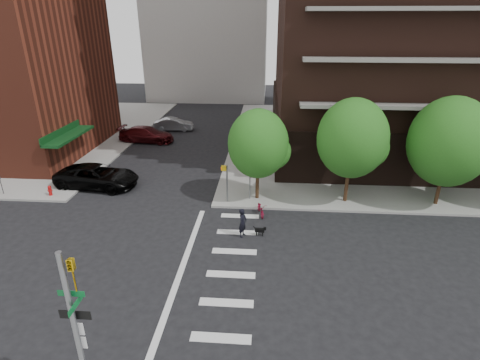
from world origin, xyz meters
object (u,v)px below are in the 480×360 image
parked_car_black (97,176)px  parked_car_silver (174,124)px  scooter (261,209)px  dog_walker (243,223)px  fire_hydrant (50,190)px  parked_car_maroon (146,134)px  traffic_signal (82,355)px

parked_car_black → parked_car_silver: size_ratio=1.38×
scooter → dog_walker: (-0.97, -2.68, 0.45)m
fire_hydrant → parked_car_maroon: 13.68m
traffic_signal → dog_walker: size_ratio=3.43×
traffic_signal → scooter: size_ratio=3.69×
parked_car_silver → dog_walker: size_ratio=2.51×
scooter → traffic_signal: bearing=-121.8°
parked_car_silver → dog_walker: 24.00m
traffic_signal → fire_hydrant: bearing=123.3°
scooter → fire_hydrant: bearing=161.5°
parked_car_silver → scooter: (10.33, -19.42, -0.29)m
traffic_signal → fire_hydrant: traffic_signal is taller
traffic_signal → parked_car_black: traffic_signal is taller
parked_car_maroon → scooter: size_ratio=3.40×
fire_hydrant → dog_walker: size_ratio=0.42×
scooter → dog_walker: dog_walker is taller
traffic_signal → parked_car_maroon: bearing=104.2°
traffic_signal → parked_car_black: size_ratio=0.99×
traffic_signal → scooter: traffic_signal is taller
parked_car_maroon → scooter: (12.04, -14.89, -0.37)m
fire_hydrant → parked_car_black: 3.28m
dog_walker → traffic_signal: bearing=-177.3°
traffic_signal → parked_car_maroon: (-7.26, 28.69, -1.90)m
traffic_signal → fire_hydrant: (-10.03, 15.29, -2.15)m
parked_car_maroon → parked_car_black: bearing=-177.7°
fire_hydrant → parked_car_black: bearing=38.3°
traffic_signal → dog_walker: bearing=71.1°
parked_car_black → traffic_signal: bearing=-150.8°
parked_car_black → dog_walker: (11.27, -6.19, 0.03)m
scooter → parked_car_black: bearing=151.2°
parked_car_maroon → dog_walker: 20.76m
parked_car_silver → fire_hydrant: bearing=160.1°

